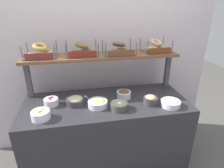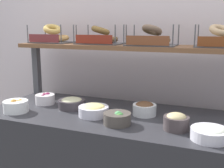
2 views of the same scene
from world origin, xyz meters
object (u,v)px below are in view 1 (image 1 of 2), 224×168
(bowl_beet_salad, at_px, (51,101))
(bowl_veggie_mix, at_px, (119,106))
(bowl_fruit_salad, at_px, (41,115))
(bowl_egg_salad, at_px, (98,103))
(bowl_cream_cheese, at_px, (171,103))
(bagel_basket_poppy, at_px, (119,50))
(serving_spoon_near_plate, at_px, (87,98))
(bagel_basket_sesame, at_px, (40,53))
(bagel_basket_cinnamon_raisin, at_px, (82,51))
(bagel_basket_plain, at_px, (156,47))
(bowl_tuna_salad, at_px, (75,101))
(bowl_hummus, at_px, (150,100))
(bowl_chocolate_spread, at_px, (124,94))

(bowl_beet_salad, xyz_separation_m, bowl_veggie_mix, (0.65, -0.21, -0.00))
(bowl_fruit_salad, relative_size, bowl_egg_salad, 0.85)
(bowl_veggie_mix, relative_size, bowl_cream_cheese, 0.84)
(bagel_basket_poppy, bearing_deg, serving_spoon_near_plate, -158.94)
(bowl_veggie_mix, bearing_deg, bowl_cream_cheese, -4.11)
(bowl_veggie_mix, bearing_deg, bowl_egg_salad, 155.32)
(bagel_basket_sesame, bearing_deg, bowl_cream_cheese, -21.44)
(serving_spoon_near_plate, relative_size, bagel_basket_cinnamon_raisin, 0.50)
(bowl_fruit_salad, relative_size, bagel_basket_plain, 0.55)
(serving_spoon_near_plate, height_order, bagel_basket_cinnamon_raisin, bagel_basket_cinnamon_raisin)
(bagel_basket_plain, bearing_deg, bowl_veggie_mix, -139.03)
(bagel_basket_sesame, distance_m, bagel_basket_poppy, 0.80)
(bagel_basket_plain, bearing_deg, bagel_basket_poppy, -176.78)
(bowl_tuna_salad, relative_size, bagel_basket_poppy, 0.56)
(bowl_fruit_salad, xyz_separation_m, bagel_basket_plain, (1.22, 0.47, 0.44))
(bowl_hummus, distance_m, bowl_egg_salad, 0.53)
(bagel_basket_cinnamon_raisin, bearing_deg, bagel_basket_plain, -0.14)
(bowl_fruit_salad, height_order, bowl_veggie_mix, bowl_fruit_salad)
(bowl_hummus, bearing_deg, bowl_cream_cheese, -23.40)
(bowl_beet_salad, height_order, bowl_egg_salad, bowl_beet_salad)
(bowl_fruit_salad, xyz_separation_m, bowl_beet_salad, (0.06, 0.24, -0.00))
(bowl_egg_salad, relative_size, bagel_basket_sesame, 0.62)
(serving_spoon_near_plate, height_order, bagel_basket_poppy, bagel_basket_poppy)
(bowl_veggie_mix, distance_m, bagel_basket_poppy, 0.62)
(bowl_egg_salad, bearing_deg, bowl_fruit_salad, -167.26)
(bowl_tuna_salad, relative_size, bowl_chocolate_spread, 1.23)
(bowl_veggie_mix, bearing_deg, bagel_basket_poppy, 78.65)
(bagel_basket_cinnamon_raisin, bearing_deg, bowl_tuna_salad, -111.17)
(bagel_basket_sesame, bearing_deg, bowl_hummus, -21.10)
(bagel_basket_poppy, bearing_deg, bowl_chocolate_spread, -85.28)
(serving_spoon_near_plate, relative_size, bagel_basket_poppy, 0.49)
(bowl_cream_cheese, bearing_deg, bowl_hummus, 156.60)
(bagel_basket_cinnamon_raisin, bearing_deg, bowl_egg_salad, -72.88)
(bowl_hummus, xyz_separation_m, bagel_basket_plain, (0.18, 0.41, 0.43))
(bagel_basket_poppy, bearing_deg, bagel_basket_cinnamon_raisin, 176.16)
(bowl_egg_salad, bearing_deg, serving_spoon_near_plate, 116.08)
(bagel_basket_plain, bearing_deg, bowl_chocolate_spread, -151.66)
(bowl_fruit_salad, bearing_deg, bowl_veggie_mix, 2.16)
(bowl_egg_salad, bearing_deg, bowl_chocolate_spread, 24.31)
(bowl_tuna_salad, bearing_deg, bagel_basket_poppy, 25.82)
(bowl_veggie_mix, distance_m, bowl_chocolate_spread, 0.25)
(serving_spoon_near_plate, height_order, bagel_basket_sesame, bagel_basket_sesame)
(bowl_beet_salad, bearing_deg, bowl_egg_salad, -15.01)
(bowl_chocolate_spread, xyz_separation_m, bowl_cream_cheese, (0.41, -0.26, -0.01))
(bowl_hummus, height_order, bowl_egg_salad, bowl_hummus)
(bowl_beet_salad, relative_size, bowl_egg_salad, 0.73)
(bowl_veggie_mix, bearing_deg, bowl_chocolate_spread, 65.67)
(bowl_egg_salad, bearing_deg, bagel_basket_poppy, 49.88)
(bagel_basket_sesame, distance_m, bagel_basket_cinnamon_raisin, 0.41)
(bowl_egg_salad, bearing_deg, bowl_cream_cheese, -10.16)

